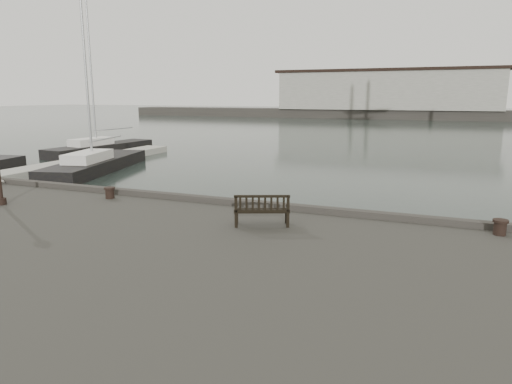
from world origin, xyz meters
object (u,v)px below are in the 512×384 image
bollard_left (110,193)px  bollard_right (500,227)px  yacht_c (97,167)px  bench (262,216)px  yacht_b (102,150)px

bollard_left → bollard_right: bearing=1.2°
bollard_left → yacht_c: 16.32m
bench → yacht_b: yacht_b is taller
bollard_left → bollard_right: 11.50m
bench → bollard_left: (-5.83, 1.15, -0.08)m
bollard_left → bench: bearing=-11.2°
yacht_b → yacht_c: yacht_c is taller
bollard_left → yacht_c: size_ratio=0.03×
yacht_b → bollard_left: bearing=-43.9°
bench → yacht_c: size_ratio=0.11×
bollard_right → yacht_c: (-22.47, 11.75, -1.51)m
yacht_b → bench: bearing=-37.2°
bench → yacht_b: (-23.04, 20.96, -1.57)m
bollard_left → bollard_right: (11.50, 0.24, 0.01)m
bollard_right → yacht_b: yacht_b is taller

